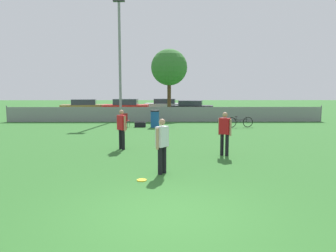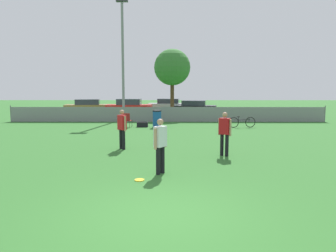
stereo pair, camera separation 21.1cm
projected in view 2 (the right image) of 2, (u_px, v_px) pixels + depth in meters
ground_plane at (161, 217)px, 6.45m from camera, size 120.00×120.00×0.00m
fence_backline at (167, 114)px, 24.26m from camera, size 23.40×0.07×1.21m
light_pole at (123, 50)px, 25.61m from camera, size 0.90×0.36×9.38m
tree_near_pole at (172, 68)px, 27.73m from camera, size 3.08×3.08×5.78m
player_defender_red at (122, 127)px, 13.41m from camera, size 0.41×0.43×1.63m
player_receiver_white at (160, 143)px, 9.55m from camera, size 0.40×0.45×1.63m
player_thrower_red at (225, 131)px, 12.09m from camera, size 0.44×0.40×1.63m
frisbee_disc at (139, 180)px, 8.96m from camera, size 0.27×0.27×0.03m
folding_chair_sideline at (127, 119)px, 20.83m from camera, size 0.58×0.58×0.92m
bicycle_sideline at (242, 122)px, 20.76m from camera, size 1.75×0.44×0.71m
trash_bin at (157, 119)px, 20.89m from camera, size 0.57×0.57×1.10m
gear_bag_sideline at (142, 124)px, 21.13m from camera, size 0.70×0.39×0.34m
parked_car_tan at (88, 107)px, 32.15m from camera, size 4.56×2.32×1.39m
parked_car_red at (129, 107)px, 31.28m from camera, size 4.33×1.88×1.46m
parked_car_silver at (168, 105)px, 34.95m from camera, size 4.40×2.21×1.35m
parked_car_dark at (194, 107)px, 31.43m from camera, size 4.51×2.49×1.30m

